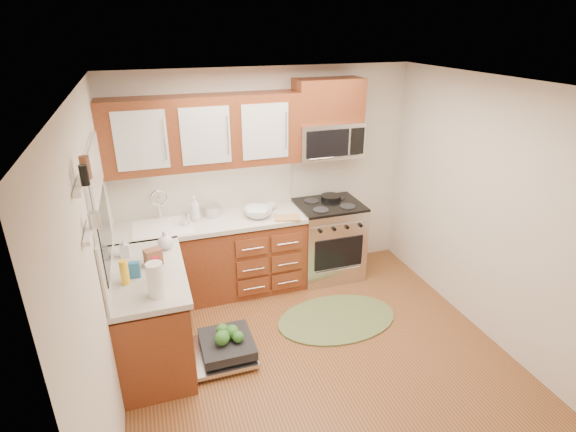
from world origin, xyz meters
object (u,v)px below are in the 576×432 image
object	(u,v)px
paper_towel_roll	(156,280)
bowl_a	(257,211)
skillet	(331,197)
stock_pot	(212,211)
sink	(164,238)
dishwasher	(223,348)
bowl_b	(258,213)
cup	(270,205)
upper_cabinets	(203,132)
rug	(337,319)
range	(328,240)
microwave	(328,139)
cutting_board	(287,218)

from	to	relation	value
paper_towel_roll	bowl_a	distance (m)	1.81
skillet	stock_pot	bearing A→B (deg)	179.91
skillet	bowl_a	distance (m)	0.96
sink	dishwasher	distance (m)	1.38
dishwasher	bowl_b	bearing A→B (deg)	58.69
sink	cup	xyz separation A→B (m)	(1.23, 0.12, 0.18)
upper_cabinets	dishwasher	distance (m)	2.19
dishwasher	rug	bearing A→B (deg)	8.94
cup	skillet	bearing A→B (deg)	2.18
rug	bowl_b	bearing A→B (deg)	124.95
rug	stock_pot	distance (m)	1.82
stock_pot	bowl_a	bearing A→B (deg)	-11.72
sink	bowl_b	bearing A→B (deg)	-2.46
bowl_a	upper_cabinets	bearing A→B (deg)	168.44
range	dishwasher	xyz separation A→B (m)	(-1.54, -1.13, -0.38)
stock_pot	paper_towel_roll	world-z (taller)	paper_towel_roll
stock_pot	cup	bearing A→B (deg)	-2.70
range	microwave	bearing A→B (deg)	90.00
skillet	paper_towel_roll	size ratio (longest dim) A/B	0.85
range	rug	size ratio (longest dim) A/B	0.73
dishwasher	cup	distance (m)	1.73
sink	paper_towel_roll	xyz separation A→B (m)	(-0.13, -1.32, 0.27)
upper_cabinets	microwave	world-z (taller)	upper_cabinets
upper_cabinets	bowl_b	world-z (taller)	upper_cabinets
rug	bowl_a	size ratio (longest dim) A/B	4.57
cutting_board	paper_towel_roll	world-z (taller)	paper_towel_roll
dishwasher	paper_towel_roll	xyz separation A→B (m)	(-0.52, -0.20, 0.97)
paper_towel_roll	bowl_a	world-z (taller)	paper_towel_roll
dishwasher	bowl_a	world-z (taller)	bowl_a
upper_cabinets	range	distance (m)	1.99
dishwasher	cup	size ratio (longest dim) A/B	5.43
upper_cabinets	rug	size ratio (longest dim) A/B	1.58
bowl_a	bowl_b	size ratio (longest dim) A/B	0.93
range	rug	xyz separation A→B (m)	(-0.27, -0.93, -0.46)
range	stock_pot	xyz separation A→B (m)	(-1.37, 0.14, 0.51)
skillet	paper_towel_roll	bearing A→B (deg)	-145.49
range	paper_towel_roll	xyz separation A→B (m)	(-2.06, -1.33, 0.59)
skillet	bowl_a	xyz separation A→B (m)	(-0.96, -0.10, -0.01)
range	cutting_board	bearing A→B (deg)	-160.59
sink	cutting_board	xyz separation A→B (m)	(1.33, -0.20, 0.13)
microwave	bowl_b	distance (m)	1.16
cutting_board	cup	distance (m)	0.34
sink	cutting_board	bearing A→B (deg)	-8.53
microwave	skillet	size ratio (longest dim) A/B	3.08
sink	cutting_board	distance (m)	1.36
rug	paper_towel_roll	world-z (taller)	paper_towel_roll
range	paper_towel_roll	world-z (taller)	paper_towel_roll
cutting_board	range	bearing A→B (deg)	19.41
skillet	cup	world-z (taller)	cup
microwave	paper_towel_roll	xyz separation A→B (m)	(-2.06, -1.45, -0.63)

